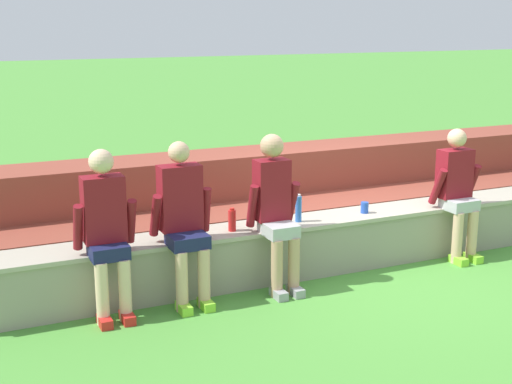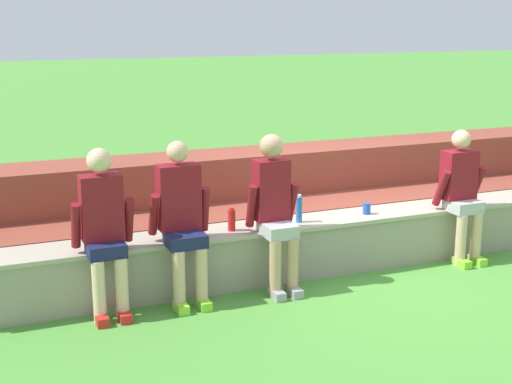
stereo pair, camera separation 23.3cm
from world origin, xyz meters
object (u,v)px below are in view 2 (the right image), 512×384
Objects in this scene: person_center at (275,208)px; water_bottle_near_right at (232,220)px; person_left_of_center at (182,217)px; plastic_cup_middle at (367,209)px; person_right_of_center at (462,191)px; person_far_left at (104,227)px; water_bottle_mid_left at (299,209)px.

person_center is 6.58× the size of water_bottle_near_right.
person_left_of_center is at bearing 176.86° from person_center.
person_left_of_center is 12.75× the size of plastic_cup_middle.
person_center reaches higher than person_left_of_center.
water_bottle_near_right is at bearing 175.03° from person_right_of_center.
person_center is (0.89, -0.05, 0.01)m from person_left_of_center.
person_far_left is 1.60m from person_center.
person_far_left is at bearing -173.39° from water_bottle_mid_left.
person_left_of_center is 6.52× the size of water_bottle_near_right.
person_center is 12.86× the size of plastic_cup_middle.
person_right_of_center is at bearing -13.19° from plastic_cup_middle.
person_far_left is at bearing 179.89° from person_right_of_center.
person_left_of_center is 1.28m from water_bottle_mid_left.
water_bottle_near_right is at bearing 17.28° from person_left_of_center.
person_center reaches higher than plastic_cup_middle.
water_bottle_near_right is at bearing -178.64° from water_bottle_mid_left.
person_right_of_center is at bearing -0.11° from person_far_left.
plastic_cup_middle is at bearing 11.56° from person_center.
person_center is at bearing -31.49° from water_bottle_near_right.
person_left_of_center is at bearing -162.72° from water_bottle_near_right.
person_far_left is at bearing -175.23° from plastic_cup_middle.
plastic_cup_middle is (0.78, 0.00, -0.08)m from water_bottle_mid_left.
person_right_of_center is at bearing -4.97° from water_bottle_near_right.
person_right_of_center is (3.76, -0.01, -0.04)m from person_far_left.
person_right_of_center is at bearing -7.51° from water_bottle_mid_left.
water_bottle_mid_left is 1.25× the size of water_bottle_near_right.
water_bottle_mid_left is at bearing 6.61° from person_far_left.
plastic_cup_middle is (1.15, 0.23, -0.19)m from person_center.
water_bottle_near_right reaches higher than plastic_cup_middle.
water_bottle_near_right is 1.50m from plastic_cup_middle.
person_right_of_center is 1.81m from water_bottle_mid_left.
water_bottle_near_right is at bearing 148.51° from person_center.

